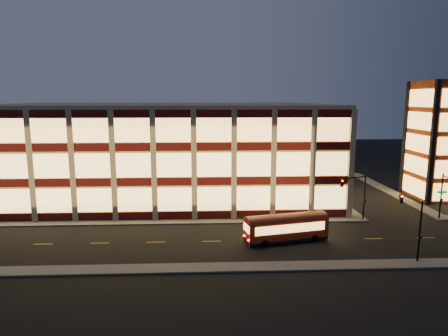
{
  "coord_description": "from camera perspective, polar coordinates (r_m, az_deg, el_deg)",
  "views": [
    {
      "loc": [
        3.47,
        -47.42,
        15.42
      ],
      "look_at": [
        6.03,
        8.0,
        5.65
      ],
      "focal_mm": 32.0,
      "sensor_mm": 36.0,
      "label": 1
    }
  ],
  "objects": [
    {
      "name": "office_building",
      "position": [
        65.17,
        -8.26,
        2.68
      ],
      "size": [
        50.45,
        30.45,
        14.5
      ],
      "color": "tan",
      "rests_on": "ground"
    },
    {
      "name": "sidewalk_office_south",
      "position": [
        51.21,
        -9.87,
        -7.6
      ],
      "size": [
        54.0,
        2.0,
        0.15
      ],
      "primitive_type": "cube",
      "color": "#514F4C",
      "rests_on": "ground"
    },
    {
      "name": "ground",
      "position": [
        49.99,
        -6.56,
        -8.04
      ],
      "size": [
        200.0,
        200.0,
        0.0
      ],
      "primitive_type": "plane",
      "color": "black",
      "rests_on": "ground"
    },
    {
      "name": "trolley_bus",
      "position": [
        44.2,
        8.87,
        -8.22
      ],
      "size": [
        9.31,
        4.22,
        3.06
      ],
      "rotation": [
        0.0,
        0.0,
        0.23
      ],
      "color": "maroon",
      "rests_on": "ground"
    },
    {
      "name": "sidewalk_office_east",
      "position": [
        69.04,
        13.88,
        -3.15
      ],
      "size": [
        2.0,
        30.0,
        0.15
      ],
      "primitive_type": "cube",
      "color": "#514F4C",
      "rests_on": "ground"
    },
    {
      "name": "sidewalk_near",
      "position": [
        37.85,
        -7.91,
        -14.03
      ],
      "size": [
        100.0,
        2.0,
        0.15
      ],
      "primitive_type": "cube",
      "color": "#514F4C",
      "rests_on": "ground"
    },
    {
      "name": "stair_tower",
      "position": [
        69.98,
        28.85,
        3.48
      ],
      "size": [
        8.6,
        8.6,
        18.0
      ],
      "color": "#8C3814",
      "rests_on": "ground"
    },
    {
      "name": "sidewalk_tower_west",
      "position": [
        72.92,
        22.21,
        -2.91
      ],
      "size": [
        2.0,
        30.0,
        0.15
      ],
      "primitive_type": "cube",
      "color": "#514F4C",
      "rests_on": "ground"
    },
    {
      "name": "traffic_signal_near",
      "position": [
        43.05,
        25.36,
        -6.21
      ],
      "size": [
        0.32,
        4.45,
        6.0
      ],
      "color": "black",
      "rests_on": "ground"
    },
    {
      "name": "traffic_signal_far",
      "position": [
        52.44,
        18.39,
        -2.98
      ],
      "size": [
        3.79,
        1.87,
        6.0
      ],
      "color": "black",
      "rests_on": "ground"
    }
  ]
}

